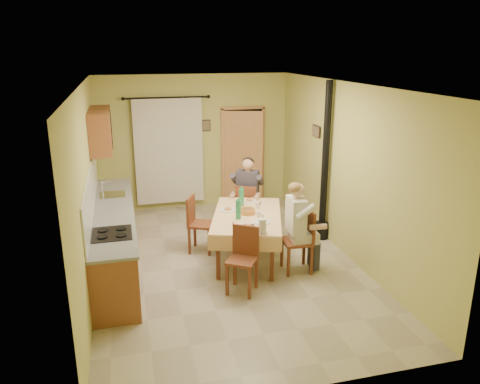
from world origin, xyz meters
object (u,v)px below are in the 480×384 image
object	(u,v)px
chair_near	(242,272)
chair_left	(201,235)
man_far	(247,187)
dining_table	(247,237)
man_right	(298,217)
chair_far	(247,218)
stove_flue	(324,184)
chair_right	(297,253)

from	to	relation	value
chair_near	chair_left	world-z (taller)	chair_left
man_far	chair_near	bearing A→B (deg)	-80.67
dining_table	man_right	bearing A→B (deg)	-26.78
dining_table	chair_near	world-z (taller)	chair_near
man_far	man_right	world-z (taller)	same
chair_left	man_right	world-z (taller)	man_right
dining_table	chair_far	bearing A→B (deg)	92.28
stove_flue	man_far	bearing A→B (deg)	153.94
chair_right	stove_flue	xyz separation A→B (m)	(0.89, 1.10, 0.73)
stove_flue	chair_far	bearing A→B (deg)	154.48
chair_right	man_far	size ratio (longest dim) A/B	0.71
chair_right	man_right	bearing A→B (deg)	90.00
chair_far	man_far	distance (m)	0.59
dining_table	man_right	world-z (taller)	man_right
chair_far	man_right	size ratio (longest dim) A/B	0.68
dining_table	man_far	distance (m)	1.23
chair_far	dining_table	bearing A→B (deg)	-78.89
chair_near	man_right	size ratio (longest dim) A/B	0.68
dining_table	stove_flue	xyz separation A→B (m)	(1.53, 0.49, 0.64)
chair_right	chair_left	world-z (taller)	chair_right
chair_left	stove_flue	bearing A→B (deg)	114.99
chair_left	man_far	world-z (taller)	man_far
chair_right	chair_left	bearing A→B (deg)	53.28
chair_near	chair_right	distance (m)	1.07
stove_flue	chair_near	bearing A→B (deg)	-141.09
man_right	chair_left	bearing A→B (deg)	53.00
chair_far	stove_flue	world-z (taller)	stove_flue
dining_table	chair_near	size ratio (longest dim) A/B	2.14
man_right	stove_flue	bearing A→B (deg)	-36.49
man_far	dining_table	bearing A→B (deg)	-79.02
chair_far	man_far	world-z (taller)	man_far
man_far	stove_flue	bearing A→B (deg)	0.27
chair_near	chair_right	xyz separation A→B (m)	(0.99, 0.42, 0.00)
dining_table	chair_left	distance (m)	0.83
chair_right	man_right	world-z (taller)	man_right
chair_right	man_right	xyz separation A→B (m)	(-0.01, 0.00, 0.59)
stove_flue	dining_table	bearing A→B (deg)	-162.34
chair_far	man_far	bearing A→B (deg)	90.00
stove_flue	man_right	bearing A→B (deg)	-129.54
chair_near	stove_flue	size ratio (longest dim) A/B	0.34
chair_far	man_far	size ratio (longest dim) A/B	0.68
chair_left	stove_flue	xyz separation A→B (m)	(2.20, 0.00, 0.73)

